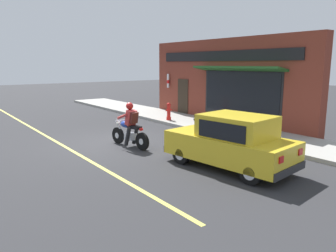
{
  "coord_description": "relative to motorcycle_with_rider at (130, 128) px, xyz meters",
  "views": [
    {
      "loc": [
        -5.7,
        -11.01,
        2.97
      ],
      "look_at": [
        0.64,
        -2.52,
        0.95
      ],
      "focal_mm": 35.0,
      "sensor_mm": 36.0,
      "label": 1
    }
  ],
  "objects": [
    {
      "name": "fire_hydrant",
      "position": [
        4.11,
        3.14,
        -0.11
      ],
      "size": [
        0.36,
        0.24,
        0.88
      ],
      "color": "red",
      "rests_on": "sidewalk_curb"
    },
    {
      "name": "car_hatchback",
      "position": [
        1.06,
        -3.89,
        0.09
      ],
      "size": [
        2.08,
        3.95,
        1.57
      ],
      "color": "black",
      "rests_on": "ground"
    },
    {
      "name": "motorcycle_with_rider",
      "position": [
        0.0,
        0.0,
        0.0
      ],
      "size": [
        0.65,
        2.01,
        1.62
      ],
      "color": "black",
      "rests_on": "ground"
    },
    {
      "name": "ground_plane",
      "position": [
        -0.11,
        0.92,
        -0.68
      ],
      "size": [
        80.0,
        80.0,
        0.0
      ],
      "primitive_type": "plane",
      "color": "#2B2B2D"
    },
    {
      "name": "sidewalk_curb",
      "position": [
        4.91,
        3.92,
        -0.61
      ],
      "size": [
        2.6,
        22.0,
        0.14
      ],
      "primitive_type": "cube",
      "color": "#9E9B93",
      "rests_on": "ground"
    },
    {
      "name": "storefront_building",
      "position": [
        6.44,
        1.59,
        1.43
      ],
      "size": [
        1.25,
        10.6,
        4.2
      ],
      "color": "maroon",
      "rests_on": "ground"
    },
    {
      "name": "traffic_cone",
      "position": [
        5.35,
        -0.36,
        -0.25
      ],
      "size": [
        0.36,
        0.36,
        0.6
      ],
      "color": "black",
      "rests_on": "sidewalk_curb"
    },
    {
      "name": "lane_stripe",
      "position": [
        -1.91,
        3.92,
        -0.67
      ],
      "size": [
        0.12,
        19.8,
        0.01
      ],
      "primitive_type": "cube",
      "color": "#D1C64C",
      "rests_on": "ground"
    }
  ]
}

